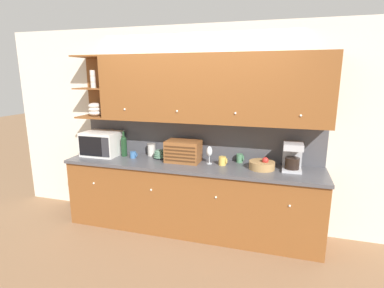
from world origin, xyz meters
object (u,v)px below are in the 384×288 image
object	(u,v)px
wine_bottle	(124,145)
mug_patterned_third	(133,155)
mug	(223,161)
mug_blue_second	(240,158)
storage_canister	(151,150)
wine_glass	(209,152)
coffee_maker	(292,156)
microwave	(102,143)
fruit_basket	(262,165)
bowl_stack_on_counter	(160,154)
bread_box	(183,151)

from	to	relation	value
wine_bottle	mug_patterned_third	bearing A→B (deg)	-18.65
mug	mug_blue_second	xyz separation A→B (m)	(0.19, 0.18, 0.00)
storage_canister	wine_glass	size ratio (longest dim) A/B	0.76
mug_blue_second	coffee_maker	world-z (taller)	coffee_maker
microwave	mug	distance (m)	1.70
wine_glass	mug	xyz separation A→B (m)	(0.17, -0.02, -0.10)
mug_patterned_third	mug	bearing A→B (deg)	0.67
storage_canister	mug	distance (m)	1.04
mug_patterned_third	wine_glass	distance (m)	1.04
wine_bottle	mug	xyz separation A→B (m)	(1.37, -0.04, -0.10)
wine_glass	mug	distance (m)	0.20
microwave	fruit_basket	distance (m)	2.17
storage_canister	wine_glass	distance (m)	0.87
mug_patterned_third	wine_glass	size ratio (longest dim) A/B	0.41
mug	bowl_stack_on_counter	bearing A→B (deg)	175.86
bread_box	mug_blue_second	size ratio (longest dim) A/B	3.96
storage_canister	fruit_basket	world-z (taller)	storage_canister
mug	mug_blue_second	world-z (taller)	mug_blue_second
wine_glass	fruit_basket	distance (m)	0.66
wine_bottle	storage_canister	world-z (taller)	wine_bottle
fruit_basket	coffee_maker	world-z (taller)	coffee_maker
mug_patterned_third	storage_canister	distance (m)	0.26
mug_patterned_third	fruit_basket	xyz separation A→B (m)	(1.68, -0.01, 0.01)
microwave	storage_canister	xyz separation A→B (m)	(0.67, 0.16, -0.08)
wine_bottle	mug_patterned_third	world-z (taller)	wine_bottle
wine_bottle	storage_canister	xyz separation A→B (m)	(0.35, 0.13, -0.07)
wine_bottle	storage_canister	size ratio (longest dim) A/B	2.01
mug	mug_blue_second	size ratio (longest dim) A/B	0.98
fruit_basket	wine_bottle	bearing A→B (deg)	178.04
microwave	bowl_stack_on_counter	world-z (taller)	microwave
bread_box	mug	xyz separation A→B (m)	(0.51, -0.01, -0.08)
bread_box	mug	world-z (taller)	bread_box
bowl_stack_on_counter	coffee_maker	distance (m)	1.68
microwave	bowl_stack_on_counter	xyz separation A→B (m)	(0.83, 0.06, -0.11)
mug_blue_second	coffee_maker	distance (m)	0.65
mug_blue_second	fruit_basket	bearing A→B (deg)	-34.59
mug_blue_second	wine_bottle	bearing A→B (deg)	-175.08
mug_patterned_third	coffee_maker	bearing A→B (deg)	1.37
wine_bottle	wine_glass	xyz separation A→B (m)	(1.20, -0.03, -0.00)
storage_canister	mug_blue_second	bearing A→B (deg)	0.40
wine_bottle	mug_blue_second	size ratio (longest dim) A/B	3.10
microwave	coffee_maker	xyz separation A→B (m)	(2.50, 0.03, 0.00)
coffee_maker	mug_blue_second	bearing A→B (deg)	167.19
coffee_maker	wine_bottle	bearing A→B (deg)	179.81
mug	mug_blue_second	distance (m)	0.26
bowl_stack_on_counter	mug	distance (m)	0.86
wine_glass	mug_blue_second	size ratio (longest dim) A/B	2.05
storage_canister	fruit_basket	xyz separation A→B (m)	(1.50, -0.19, -0.04)
mug_patterned_third	fruit_basket	world-z (taller)	fruit_basket
fruit_basket	microwave	bearing A→B (deg)	179.25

